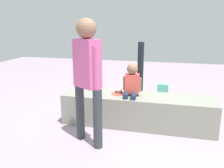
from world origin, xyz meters
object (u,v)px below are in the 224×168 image
object	(u,v)px
cake_plate	(119,92)
handbag_black_leather	(174,104)
cake_box_white	(114,103)
gift_bag	(163,92)
water_bottle_near_gift	(111,91)
child_seated	(132,82)
adult_standing	(87,71)

from	to	relation	value
cake_plate	handbag_black_leather	world-z (taller)	cake_plate
handbag_black_leather	cake_box_white	bearing A→B (deg)	-176.24
gift_bag	water_bottle_near_gift	distance (m)	1.09
cake_box_white	cake_plate	bearing A→B (deg)	-70.61
gift_bag	water_bottle_near_gift	size ratio (longest dim) A/B	2.01
gift_bag	water_bottle_near_gift	bearing A→B (deg)	175.30
child_seated	water_bottle_near_gift	bearing A→B (deg)	115.95
adult_standing	cake_plate	xyz separation A→B (m)	(0.23, 0.73, -0.46)
cake_box_white	handbag_black_leather	distance (m)	1.09
child_seated	handbag_black_leather	distance (m)	1.17
adult_standing	handbag_black_leather	xyz separation A→B (m)	(1.07, 1.48, -0.84)
adult_standing	water_bottle_near_gift	distance (m)	2.24
cake_plate	adult_standing	bearing A→B (deg)	-107.32
child_seated	handbag_black_leather	size ratio (longest dim) A/B	1.59
cake_plate	gift_bag	distance (m)	1.42
handbag_black_leather	adult_standing	bearing A→B (deg)	-125.93
gift_bag	child_seated	bearing A→B (deg)	-108.06
water_bottle_near_gift	child_seated	bearing A→B (deg)	-64.05
child_seated	gift_bag	xyz separation A→B (m)	(0.42, 1.28, -0.50)
cake_plate	cake_box_white	xyz separation A→B (m)	(-0.24, 0.68, -0.42)
gift_bag	cake_box_white	size ratio (longest dim) A/B	1.24
adult_standing	handbag_black_leather	world-z (taller)	adult_standing
gift_bag	handbag_black_leather	world-z (taller)	gift_bag
cake_box_white	handbag_black_leather	size ratio (longest dim) A/B	1.00
adult_standing	gift_bag	xyz separation A→B (m)	(0.85, 1.97, -0.78)
adult_standing	cake_box_white	xyz separation A→B (m)	(-0.01, 1.41, -0.88)
child_seated	adult_standing	xyz separation A→B (m)	(-0.44, -0.69, 0.27)
water_bottle_near_gift	cake_box_white	bearing A→B (deg)	-71.25
adult_standing	water_bottle_near_gift	world-z (taller)	adult_standing
water_bottle_near_gift	cake_box_white	xyz separation A→B (m)	(0.22, -0.65, -0.02)
child_seated	cake_box_white	world-z (taller)	child_seated
adult_standing	handbag_black_leather	size ratio (longest dim) A/B	5.15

